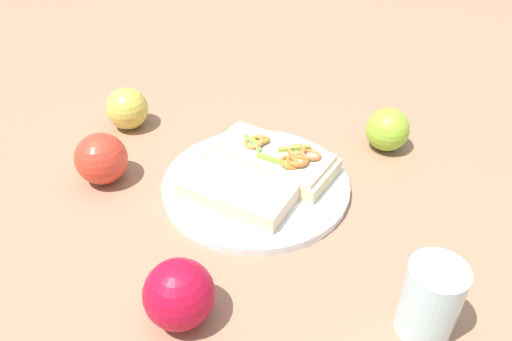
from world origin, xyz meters
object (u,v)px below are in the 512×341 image
object	(u,v)px
apple_2	(101,159)
drinking_glass	(430,300)
sandwich	(273,158)
apple_3	(388,130)
plate	(256,184)
apple_0	(179,294)
apple_1	(127,109)
bread_slice_side	(239,191)

from	to	relation	value
apple_2	drinking_glass	world-z (taller)	drinking_glass
apple_2	drinking_glass	bearing A→B (deg)	-115.48
sandwich	apple_3	bearing A→B (deg)	52.71
sandwich	drinking_glass	bearing A→B (deg)	-27.64
apple_2	plate	bearing A→B (deg)	-88.06
apple_0	apple_2	xyz separation A→B (m)	(0.23, 0.17, -0.00)
apple_3	apple_1	bearing A→B (deg)	88.57
apple_1	apple_3	bearing A→B (deg)	-91.43
apple_1	apple_3	xyz separation A→B (m)	(-0.01, -0.44, -0.00)
apple_1	drinking_glass	size ratio (longest dim) A/B	0.76
bread_slice_side	apple_1	world-z (taller)	apple_1
sandwich	drinking_glass	distance (m)	0.32
drinking_glass	apple_0	bearing A→B (deg)	94.10
drinking_glass	apple_3	bearing A→B (deg)	2.30
sandwich	apple_3	world-z (taller)	apple_3
sandwich	bread_slice_side	size ratio (longest dim) A/B	1.40
sandwich	plate	bearing A→B (deg)	-92.07
bread_slice_side	drinking_glass	size ratio (longest dim) A/B	1.60
plate	sandwich	bearing A→B (deg)	-27.79
apple_3	drinking_glass	distance (m)	0.35
plate	apple_0	xyz separation A→B (m)	(-0.24, 0.05, 0.03)
sandwich	apple_0	bearing A→B (deg)	-79.57
plate	apple_3	world-z (taller)	apple_3
sandwich	drinking_glass	xyz separation A→B (m)	(-0.26, -0.19, 0.02)
plate	bread_slice_side	xyz separation A→B (m)	(-0.04, 0.02, 0.02)
sandwich	apple_0	distance (m)	0.29
apple_0	sandwich	bearing A→B (deg)	-15.29
bread_slice_side	apple_2	distance (m)	0.21
sandwich	apple_2	bearing A→B (deg)	-143.64
apple_0	apple_3	world-z (taller)	apple_0
apple_1	apple_2	size ratio (longest dim) A/B	0.93
apple_0	apple_2	size ratio (longest dim) A/B	1.03
plate	apple_3	distance (m)	0.24
sandwich	apple_3	distance (m)	0.20
drinking_glass	sandwich	bearing A→B (deg)	36.64
bread_slice_side	apple_3	bearing A→B (deg)	59.53
apple_0	apple_1	xyz separation A→B (m)	(0.38, 0.18, -0.00)
plate	apple_1	world-z (taller)	apple_1
plate	bread_slice_side	bearing A→B (deg)	154.28
apple_0	drinking_glass	world-z (taller)	drinking_glass
plate	drinking_glass	bearing A→B (deg)	-135.82
apple_1	apple_2	distance (m)	0.15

